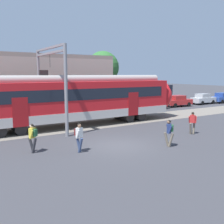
# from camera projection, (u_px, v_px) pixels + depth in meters

# --- Properties ---
(ground_plane) EXTENTS (160.00, 160.00, 0.00)m
(ground_plane) POSITION_uv_depth(u_px,v_px,m) (118.00, 145.00, 16.36)
(ground_plane) COLOR #38383D
(pedestrian_yellow) EXTENTS (0.50, 0.68, 1.67)m
(pedestrian_yellow) POSITION_uv_depth(u_px,v_px,m) (33.00, 136.00, 14.75)
(pedestrian_yellow) COLOR #28282D
(pedestrian_yellow) RESTS_ON ground
(pedestrian_white) EXTENTS (0.51, 0.71, 1.67)m
(pedestrian_white) POSITION_uv_depth(u_px,v_px,m) (79.00, 135.00, 14.86)
(pedestrian_white) COLOR navy
(pedestrian_white) RESTS_ON ground
(pedestrian_navy) EXTENTS (0.50, 0.69, 1.67)m
(pedestrian_navy) POSITION_uv_depth(u_px,v_px,m) (169.00, 131.00, 15.99)
(pedestrian_navy) COLOR #6B6051
(pedestrian_navy) RESTS_ON ground
(pedestrian_red) EXTENTS (0.71, 0.50, 1.67)m
(pedestrian_red) POSITION_uv_depth(u_px,v_px,m) (193.00, 121.00, 19.34)
(pedestrian_red) COLOR #6B6051
(pedestrian_red) RESTS_ON ground
(parked_car_black) EXTENTS (4.05, 1.86, 1.54)m
(parked_car_black) POSITION_uv_depth(u_px,v_px,m) (153.00, 103.00, 32.99)
(parked_car_black) COLOR black
(parked_car_black) RESTS_ON ground
(parked_car_red) EXTENTS (4.06, 1.89, 1.54)m
(parked_car_red) POSITION_uv_depth(u_px,v_px,m) (178.00, 101.00, 35.80)
(parked_car_red) COLOR #B22323
(parked_car_red) RESTS_ON ground
(parked_car_silver) EXTENTS (4.05, 1.85, 1.54)m
(parked_car_silver) POSITION_uv_depth(u_px,v_px,m) (203.00, 99.00, 38.81)
(parked_car_silver) COLOR #B7BABF
(parked_car_silver) RESTS_ON ground
(parked_car_blue) EXTENTS (4.00, 1.77, 1.54)m
(parked_car_blue) POSITION_uv_depth(u_px,v_px,m) (223.00, 98.00, 40.70)
(parked_car_blue) COLOR #284799
(parked_car_blue) RESTS_ON ground
(catenary_gantry) EXTENTS (0.24, 6.64, 6.53)m
(catenary_gantry) POSITION_uv_depth(u_px,v_px,m) (50.00, 75.00, 20.82)
(catenary_gantry) COLOR gray
(catenary_gantry) RESTS_ON ground
(background_building) EXTENTS (20.38, 5.00, 9.20)m
(background_building) POSITION_uv_depth(u_px,v_px,m) (13.00, 86.00, 26.12)
(background_building) COLOR #B2A899
(background_building) RESTS_ON ground
(street_tree_right) EXTENTS (4.39, 4.39, 7.52)m
(street_tree_right) POSITION_uv_depth(u_px,v_px,m) (103.00, 67.00, 35.62)
(street_tree_right) COLOR brown
(street_tree_right) RESTS_ON ground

